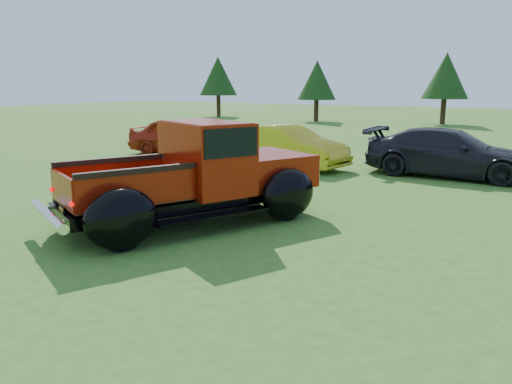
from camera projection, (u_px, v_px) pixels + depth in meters
name	position (u px, v px, depth m)	size (l,w,h in m)	color
ground	(241.00, 251.00, 8.43)	(120.00, 120.00, 0.00)	#30641C
tree_far_west	(218.00, 76.00, 43.93)	(3.33, 3.33, 5.20)	#332114
tree_west	(317.00, 80.00, 38.08)	(2.94, 2.94, 4.60)	#332114
tree_mid_left	(446.00, 76.00, 35.09)	(3.20, 3.20, 5.00)	#332114
pickup_truck	(207.00, 174.00, 10.25)	(4.28, 5.82, 2.04)	black
show_car_red	(183.00, 136.00, 19.91)	(1.75, 4.36, 1.48)	#A0240E
show_car_yellow	(288.00, 147.00, 16.96)	(1.49, 4.27, 1.41)	gold
show_car_grey	(450.00, 153.00, 15.22)	(2.04, 5.03, 1.46)	black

